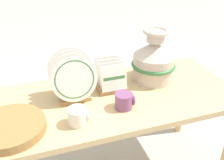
% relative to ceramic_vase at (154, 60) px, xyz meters
% --- Properties ---
extents(display_table, '(1.49, 0.65, 0.66)m').
position_rel_ceramic_vase_xyz_m(display_table, '(-0.31, -0.11, -0.22)').
color(display_table, tan).
rests_on(display_table, ground_plane).
extents(ceramic_vase, '(0.28, 0.28, 0.34)m').
position_rel_ceramic_vase_xyz_m(ceramic_vase, '(0.00, 0.00, 0.00)').
color(ceramic_vase, beige).
rests_on(ceramic_vase, display_table).
extents(dish_rack_round_plates, '(0.25, 0.18, 0.28)m').
position_rel_ceramic_vase_xyz_m(dish_rack_round_plates, '(-0.52, -0.06, -0.02)').
color(dish_rack_round_plates, tan).
rests_on(dish_rack_round_plates, display_table).
extents(dish_rack_square_plates, '(0.17, 0.16, 0.18)m').
position_rel_ceramic_vase_xyz_m(dish_rack_square_plates, '(-0.29, -0.02, -0.08)').
color(dish_rack_square_plates, tan).
rests_on(dish_rack_square_plates, display_table).
extents(wicker_charger_stack, '(0.34, 0.34, 0.04)m').
position_rel_ceramic_vase_xyz_m(wicker_charger_stack, '(-0.87, -0.25, -0.12)').
color(wicker_charger_stack, olive).
rests_on(wicker_charger_stack, display_table).
extents(mug_plum_glaze, '(0.11, 0.10, 0.09)m').
position_rel_ceramic_vase_xyz_m(mug_plum_glaze, '(-0.28, -0.24, -0.10)').
color(mug_plum_glaze, '#7A4770').
rests_on(mug_plum_glaze, display_table).
extents(mug_cream_glaze, '(0.11, 0.10, 0.09)m').
position_rel_ceramic_vase_xyz_m(mug_cream_glaze, '(-0.55, -0.29, -0.10)').
color(mug_cream_glaze, silver).
rests_on(mug_cream_glaze, display_table).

